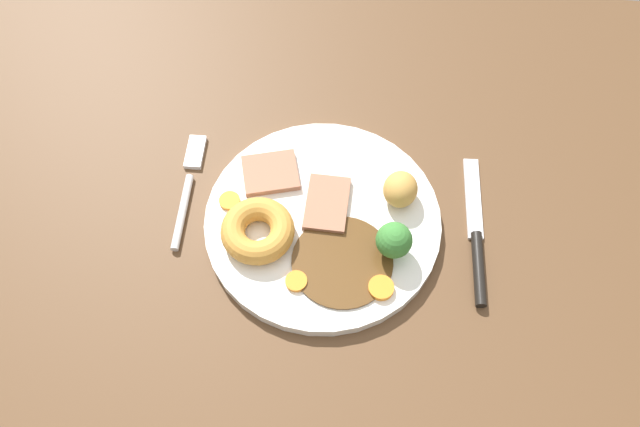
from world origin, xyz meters
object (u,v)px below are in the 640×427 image
object	(u,v)px
dinner_plate	(320,221)
fork	(185,186)
yorkshire_pudding	(255,230)
carrot_coin_front	(293,281)
broccoli_floret	(391,240)
roast_potato_left	(398,189)
meat_slice_main	(324,203)
meat_slice_under	(268,173)
carrot_coin_side	(378,288)
carrot_coin_back	(227,200)
knife	(474,241)

from	to	relation	value
dinner_plate	fork	xyz separation A→B (cm)	(-15.92, 2.96, -0.31)
yorkshire_pudding	carrot_coin_front	size ratio (longest dim) A/B	3.46
dinner_plate	carrot_coin_front	xyz separation A→B (cm)	(-1.88, -7.87, 0.95)
broccoli_floret	roast_potato_left	bearing A→B (deg)	86.72
roast_potato_left	broccoli_floret	distance (cm)	6.81
carrot_coin_front	fork	xyz separation A→B (cm)	(-14.05, 10.83, -1.27)
meat_slice_main	meat_slice_under	size ratio (longest dim) A/B	1.13
carrot_coin_front	carrot_coin_side	xyz separation A→B (cm)	(8.78, 0.24, 0.08)
yorkshire_pudding	carrot_coin_back	distance (cm)	5.64
roast_potato_left	carrot_coin_side	bearing A→B (deg)	-96.29
carrot_coin_back	broccoli_floret	size ratio (longest dim) A/B	0.52
dinner_plate	roast_potato_left	bearing A→B (deg)	23.91
dinner_plate	carrot_coin_side	distance (cm)	10.35
dinner_plate	meat_slice_under	distance (cm)	8.29
meat_slice_under	yorkshire_pudding	xyz separation A→B (cm)	(-0.09, -7.96, 0.90)
yorkshire_pudding	roast_potato_left	bearing A→B (deg)	24.10
fork	meat_slice_main	bearing A→B (deg)	-96.61
carrot_coin_back	fork	world-z (taller)	carrot_coin_back
meat_slice_main	carrot_coin_side	xyz separation A→B (cm)	(6.62, -9.32, -0.07)
dinner_plate	meat_slice_main	bearing A→B (deg)	80.25
meat_slice_under	carrot_coin_back	xyz separation A→B (cm)	(-3.99, -4.05, -0.19)
meat_slice_main	carrot_coin_front	distance (cm)	9.79
carrot_coin_side	broccoli_floret	bearing A→B (deg)	79.23
knife	meat_slice_under	bearing A→B (deg)	73.97
meat_slice_main	carrot_coin_side	world-z (taller)	meat_slice_main
roast_potato_left	carrot_coin_front	xyz separation A→B (cm)	(-10.02, -11.48, -1.50)
roast_potato_left	carrot_coin_front	size ratio (longest dim) A/B	1.87
yorkshire_pudding	carrot_coin_back	xyz separation A→B (cm)	(-3.91, 3.92, -1.09)
meat_slice_under	knife	world-z (taller)	meat_slice_under
meat_slice_under	broccoli_floret	bearing A→B (deg)	-29.59
dinner_plate	knife	xyz separation A→B (cm)	(16.97, -0.44, -0.25)
roast_potato_left	carrot_coin_side	size ratio (longest dim) A/B	1.59
dinner_plate	broccoli_floret	bearing A→B (deg)	-22.13
carrot_coin_side	knife	world-z (taller)	carrot_coin_side
meat_slice_main	carrot_coin_side	bearing A→B (deg)	-54.62
carrot_coin_front	knife	xyz separation A→B (cm)	(18.85, 7.43, -1.20)
meat_slice_under	yorkshire_pudding	distance (cm)	8.02
broccoli_floret	fork	size ratio (longest dim) A/B	0.29
roast_potato_left	knife	xyz separation A→B (cm)	(8.83, -4.06, -2.71)
broccoli_floret	yorkshire_pudding	bearing A→B (deg)	179.38
yorkshire_pudding	carrot_coin_side	world-z (taller)	yorkshire_pudding
knife	carrot_coin_back	bearing A→B (deg)	84.09
carrot_coin_side	carrot_coin_front	bearing A→B (deg)	-178.46
broccoli_floret	fork	bearing A→B (deg)	165.52
carrot_coin_back	carrot_coin_front	bearing A→B (deg)	-45.44
fork	knife	bearing A→B (deg)	-98.00
dinner_plate	carrot_coin_back	world-z (taller)	carrot_coin_back
dinner_plate	meat_slice_main	world-z (taller)	meat_slice_main
fork	meat_slice_under	bearing A→B (deg)	-80.02
meat_slice_main	knife	bearing A→B (deg)	-7.25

